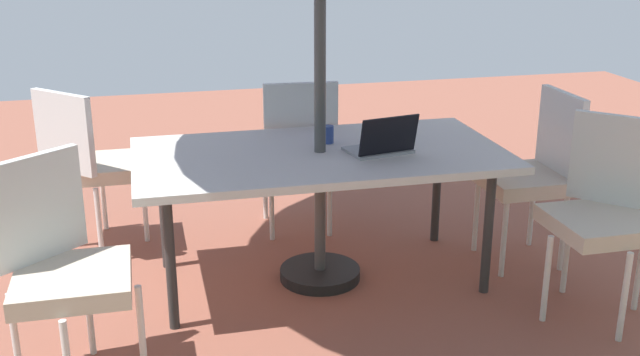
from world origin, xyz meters
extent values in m
cube|color=#935442|center=(0.00, 0.00, -0.01)|extent=(10.00, 10.00, 0.02)
cube|color=white|center=(0.00, 0.00, 0.71)|extent=(1.92, 1.01, 0.04)
cylinder|color=#333333|center=(-0.81, -0.35, 0.35)|extent=(0.05, 0.05, 0.69)
cylinder|color=#333333|center=(0.81, -0.35, 0.35)|extent=(0.05, 0.05, 0.69)
cylinder|color=#333333|center=(-0.81, 0.35, 0.35)|extent=(0.05, 0.05, 0.69)
cylinder|color=#333333|center=(0.81, 0.35, 0.35)|extent=(0.05, 0.05, 0.69)
cylinder|color=#4C4C4C|center=(0.00, 0.00, 1.30)|extent=(0.06, 0.06, 2.60)
cylinder|color=black|center=(0.00, 0.00, 0.03)|extent=(0.44, 0.44, 0.06)
cube|color=beige|center=(1.17, -0.76, 0.49)|extent=(0.46, 0.46, 0.08)
cube|color=white|center=(1.32, -0.61, 0.76)|extent=(0.33, 0.34, 0.45)
cylinder|color=white|center=(0.91, -0.75, 0.23)|extent=(0.03, 0.03, 0.45)
cylinder|color=white|center=(1.16, -1.01, 0.23)|extent=(0.03, 0.03, 0.45)
cylinder|color=white|center=(1.17, -0.50, 0.23)|extent=(0.03, 0.03, 0.45)
cylinder|color=white|center=(1.42, -0.76, 0.23)|extent=(0.03, 0.03, 0.45)
cube|color=beige|center=(-1.21, 0.71, 0.49)|extent=(0.46, 0.46, 0.08)
cube|color=white|center=(-1.36, 0.56, 0.76)|extent=(0.34, 0.34, 0.45)
cylinder|color=white|center=(-0.96, 0.71, 0.23)|extent=(0.03, 0.03, 0.45)
cylinder|color=white|center=(-1.21, 0.96, 0.23)|extent=(0.03, 0.03, 0.45)
cylinder|color=white|center=(-1.22, 0.46, 0.23)|extent=(0.03, 0.03, 0.45)
cylinder|color=white|center=(-1.47, 0.71, 0.23)|extent=(0.03, 0.03, 0.45)
cube|color=beige|center=(-1.16, 0.03, 0.49)|extent=(0.46, 0.46, 0.08)
cube|color=white|center=(-1.37, 0.03, 0.76)|extent=(0.04, 0.44, 0.45)
cylinder|color=white|center=(-0.98, -0.15, 0.23)|extent=(0.03, 0.03, 0.45)
cylinder|color=white|center=(-0.98, 0.21, 0.23)|extent=(0.03, 0.03, 0.45)
cylinder|color=white|center=(-1.34, -0.15, 0.23)|extent=(0.03, 0.03, 0.45)
cylinder|color=white|center=(-1.34, 0.21, 0.23)|extent=(0.03, 0.03, 0.45)
cube|color=beige|center=(1.21, 0.76, 0.49)|extent=(0.46, 0.46, 0.08)
cube|color=white|center=(1.34, 0.59, 0.76)|extent=(0.36, 0.31, 0.45)
cylinder|color=white|center=(0.96, 0.78, 0.23)|extent=(0.03, 0.03, 0.45)
cylinder|color=white|center=(1.47, 0.73, 0.23)|extent=(0.03, 0.03, 0.45)
cylinder|color=white|center=(1.19, 0.50, 0.23)|extent=(0.03, 0.03, 0.45)
cube|color=beige|center=(-0.03, -0.76, 0.49)|extent=(0.46, 0.46, 0.08)
cube|color=white|center=(-0.02, -0.56, 0.76)|extent=(0.44, 0.06, 0.45)
cylinder|color=white|center=(-0.22, -0.93, 0.23)|extent=(0.03, 0.03, 0.45)
cylinder|color=white|center=(0.14, -0.95, 0.23)|extent=(0.03, 0.03, 0.45)
cylinder|color=white|center=(-0.20, -0.57, 0.23)|extent=(0.03, 0.03, 0.45)
cylinder|color=white|center=(0.16, -0.60, 0.23)|extent=(0.03, 0.03, 0.45)
cube|color=gray|center=(-0.29, 0.07, 0.74)|extent=(0.36, 0.28, 0.02)
cube|color=black|center=(-0.31, 0.18, 0.85)|extent=(0.32, 0.11, 0.20)
cylinder|color=#334C99|center=(-0.08, -0.15, 0.78)|extent=(0.06, 0.06, 0.09)
camera|label=1|loc=(0.89, 3.72, 1.88)|focal=43.11mm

